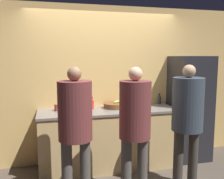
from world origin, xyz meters
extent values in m
plane|color=#4C4238|center=(0.00, 0.00, 0.00)|extent=(14.00, 14.00, 0.00)
cube|color=#E0B266|center=(0.00, 0.73, 1.30)|extent=(5.20, 0.06, 2.60)
cube|color=tan|center=(0.00, 0.39, 0.45)|extent=(2.15, 0.68, 0.90)
cube|color=slate|center=(0.00, 0.39, 0.92)|extent=(2.18, 0.71, 0.03)
cube|color=#232328|center=(1.45, 0.41, 0.89)|extent=(0.60, 0.60, 1.78)
cylinder|color=#99999E|center=(1.27, 0.09, 0.98)|extent=(0.02, 0.02, 0.62)
cylinder|color=#4C4742|center=(-0.72, -0.50, 0.40)|extent=(0.13, 0.13, 0.80)
cylinder|color=#4C4742|center=(-0.50, -0.50, 0.40)|extent=(0.13, 0.13, 0.80)
cylinder|color=brown|center=(-0.61, -0.50, 1.15)|extent=(0.40, 0.40, 0.70)
sphere|color=#936B4C|center=(-0.61, -0.50, 1.58)|extent=(0.17, 0.17, 0.17)
cylinder|color=#4C4742|center=(-0.01, -0.61, 0.40)|extent=(0.13, 0.13, 0.79)
cylinder|color=#4C4742|center=(0.20, -0.61, 0.40)|extent=(0.13, 0.13, 0.79)
cylinder|color=brown|center=(0.09, -0.61, 1.14)|extent=(0.38, 0.38, 0.69)
sphere|color=#DBAD89|center=(0.09, -0.61, 1.57)|extent=(0.17, 0.17, 0.17)
cylinder|color=#38332D|center=(0.75, -0.50, 0.40)|extent=(0.13, 0.13, 0.80)
cylinder|color=#38332D|center=(0.97, -0.50, 0.40)|extent=(0.13, 0.13, 0.80)
cylinder|color=#333D47|center=(0.86, -0.50, 1.15)|extent=(0.41, 0.41, 0.70)
sphere|color=tan|center=(0.86, -0.50, 1.59)|extent=(0.17, 0.17, 0.17)
cylinder|color=brown|center=(0.12, 0.48, 0.98)|extent=(0.35, 0.35, 0.08)
ellipsoid|color=#99BC38|center=(0.16, 0.48, 1.04)|extent=(0.15, 0.12, 0.04)
cylinder|color=#ADA393|center=(-0.49, 0.62, 1.00)|extent=(0.10, 0.10, 0.12)
cylinder|color=#99754C|center=(-0.50, 0.62, 1.08)|extent=(0.01, 0.05, 0.19)
cylinder|color=#99754C|center=(-0.48, 0.63, 1.08)|extent=(0.03, 0.04, 0.19)
cylinder|color=#99754C|center=(-0.49, 0.61, 1.08)|extent=(0.04, 0.01, 0.19)
cylinder|color=#333338|center=(0.98, 0.62, 1.00)|extent=(0.06, 0.06, 0.13)
cylinder|color=#333338|center=(0.98, 0.62, 1.09)|extent=(0.03, 0.03, 0.04)
cylinder|color=black|center=(0.98, 0.62, 1.12)|extent=(0.03, 0.03, 0.01)
cylinder|color=brown|center=(-0.62, 0.19, 1.00)|extent=(0.06, 0.06, 0.11)
cylinder|color=brown|center=(-0.62, 0.19, 1.07)|extent=(0.03, 0.03, 0.04)
cylinder|color=black|center=(-0.62, 0.19, 1.10)|extent=(0.03, 0.03, 0.01)
cylinder|color=red|center=(-0.25, 0.49, 1.01)|extent=(0.07, 0.07, 0.14)
cylinder|color=red|center=(-0.25, 0.49, 1.10)|extent=(0.03, 0.03, 0.04)
cylinder|color=black|center=(-0.25, 0.49, 1.13)|extent=(0.03, 0.03, 0.02)
cylinder|color=#A33D33|center=(-0.79, 0.49, 0.99)|extent=(0.09, 0.09, 0.10)
cylinder|color=#9E6042|center=(0.52, 0.59, 1.00)|extent=(0.10, 0.10, 0.12)
sphere|color=#2D6B33|center=(0.52, 0.59, 1.11)|extent=(0.13, 0.13, 0.13)
camera|label=1|loc=(-0.90, -3.37, 1.78)|focal=40.00mm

